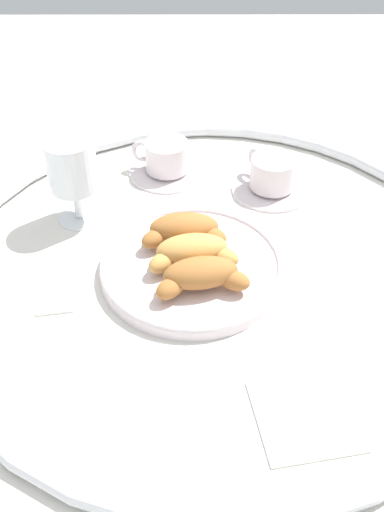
{
  "coord_description": "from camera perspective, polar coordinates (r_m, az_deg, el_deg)",
  "views": [
    {
      "loc": [
        0.03,
        0.61,
        0.54
      ],
      "look_at": [
        0.03,
        0.02,
        0.03
      ],
      "focal_mm": 39.15,
      "sensor_mm": 36.0,
      "label": 1
    }
  ],
  "objects": [
    {
      "name": "croissant_large",
      "position": [
        0.81,
        -0.8,
        2.7
      ],
      "size": [
        0.14,
        0.07,
        0.04
      ],
      "color": "#AD6B33",
      "rests_on": "pastry_plate"
    },
    {
      "name": "croissant_small",
      "position": [
        0.77,
        0.03,
        0.46
      ],
      "size": [
        0.14,
        0.07,
        0.04
      ],
      "color": "#D6994C",
      "rests_on": "pastry_plate"
    },
    {
      "name": "folded_napkin",
      "position": [
        0.66,
        11.5,
        -15.57
      ],
      "size": [
        0.13,
        0.13,
        0.01
      ],
      "primitive_type": "cube",
      "rotation": [
        0.0,
        0.0,
        0.17
      ],
      "color": "silver",
      "rests_on": "ground_plane"
    },
    {
      "name": "croissant_extra",
      "position": [
        0.74,
        0.93,
        -2.01
      ],
      "size": [
        0.14,
        0.08,
        0.04
      ],
      "color": "#AD6B33",
      "rests_on": "pastry_plate"
    },
    {
      "name": "table_chrome_rim",
      "position": [
        0.81,
        2.09,
        -0.07
      ],
      "size": [
        0.78,
        0.78,
        0.02
      ],
      "primitive_type": "torus",
      "color": "silver",
      "rests_on": "ground_plane"
    },
    {
      "name": "coffee_cup_far",
      "position": [
        1.0,
        -2.64,
        9.75
      ],
      "size": [
        0.14,
        0.14,
        0.06
      ],
      "color": "silver",
      "rests_on": "ground_plane"
    },
    {
      "name": "coffee_cup_near",
      "position": [
        0.96,
        8.15,
        8.03
      ],
      "size": [
        0.14,
        0.14,
        0.06
      ],
      "color": "silver",
      "rests_on": "ground_plane"
    },
    {
      "name": "ground_plane",
      "position": [
        0.82,
        2.07,
        -0.71
      ],
      "size": [
        2.2,
        2.2,
        0.0
      ],
      "primitive_type": "plane",
      "color": "silver"
    },
    {
      "name": "sugar_packet",
      "position": [
        0.77,
        -13.84,
        -4.73
      ],
      "size": [
        0.05,
        0.04,
        0.01
      ],
      "primitive_type": "cube",
      "rotation": [
        0.0,
        0.0,
        0.16
      ],
      "color": "white",
      "rests_on": "ground_plane"
    },
    {
      "name": "juice_glass_left",
      "position": [
        0.87,
        -12.16,
        8.65
      ],
      "size": [
        0.08,
        0.08,
        0.14
      ],
      "color": "white",
      "rests_on": "ground_plane"
    },
    {
      "name": "pastry_plate",
      "position": [
        0.79,
        0.0,
        -1.0
      ],
      "size": [
        0.26,
        0.26,
        0.02
      ],
      "color": "silver",
      "rests_on": "ground_plane"
    }
  ]
}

